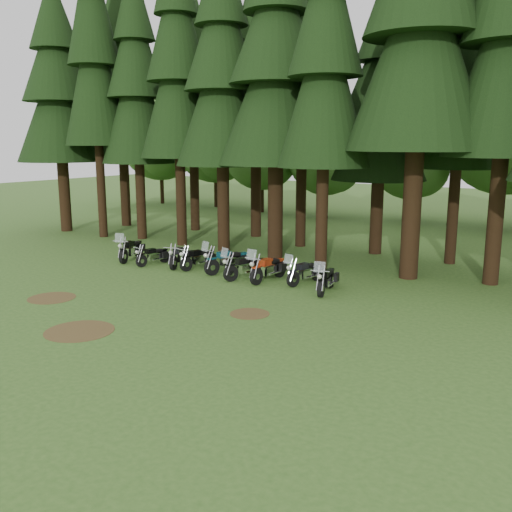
# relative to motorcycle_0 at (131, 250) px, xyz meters

# --- Properties ---
(ground) EXTENTS (120.00, 120.00, 0.00)m
(ground) POSITION_rel_motorcycle_0_xyz_m (5.57, -4.74, -0.52)
(ground) COLOR #335A1F
(ground) RESTS_ON ground
(pine_front_0) EXTENTS (5.49, 5.49, 16.17)m
(pine_front_0) POSITION_rel_motorcycle_0_xyz_m (-10.64, 4.53, 9.16)
(pine_front_0) COLOR black
(pine_front_0) RESTS_ON ground
(pine_front_1) EXTENTS (3.92, 3.92, 19.88)m
(pine_front_1) POSITION_rel_motorcycle_0_xyz_m (-6.72, 4.23, 11.38)
(pine_front_1) COLOR black
(pine_front_1) RESTS_ON ground
(pine_front_2) EXTENTS (4.32, 4.32, 16.22)m
(pine_front_2) POSITION_rel_motorcycle_0_xyz_m (-4.21, 5.08, 9.19)
(pine_front_2) COLOR black
(pine_front_2) RESTS_ON ground
(pine_front_3) EXTENTS (4.32, 4.32, 17.57)m
(pine_front_3) POSITION_rel_motorcycle_0_xyz_m (-0.72, 4.76, 10.00)
(pine_front_3) COLOR black
(pine_front_3) RESTS_ON ground
(pine_front_4) EXTENTS (4.95, 4.95, 16.33)m
(pine_front_4) POSITION_rel_motorcycle_0_xyz_m (2.36, 4.66, 9.26)
(pine_front_4) COLOR black
(pine_front_4) RESTS_ON ground
(pine_front_5) EXTENTS (5.81, 5.81, 16.72)m
(pine_front_5) POSITION_rel_motorcycle_0_xyz_m (5.64, 4.70, 9.48)
(pine_front_5) COLOR black
(pine_front_5) RESTS_ON ground
(pine_front_6) EXTENTS (4.15, 4.15, 16.75)m
(pine_front_6) POSITION_rel_motorcycle_0_xyz_m (9.00, 3.28, 9.51)
(pine_front_6) COLOR black
(pine_front_6) RESTS_ON ground
(pine_back_0) EXTENTS (5.00, 5.00, 17.21)m
(pine_back_0) POSITION_rel_motorcycle_0_xyz_m (-9.11, 8.50, 9.78)
(pine_back_0) COLOR black
(pine_back_0) RESTS_ON ground
(pine_back_1) EXTENTS (4.52, 4.52, 16.22)m
(pine_back_1) POSITION_rel_motorcycle_0_xyz_m (-3.69, 9.60, 9.19)
(pine_back_1) COLOR black
(pine_back_1) RESTS_ON ground
(pine_back_2) EXTENTS (4.85, 4.85, 16.30)m
(pine_back_2) POSITION_rel_motorcycle_0_xyz_m (1.19, 9.66, 9.24)
(pine_back_2) COLOR black
(pine_back_2) RESTS_ON ground
(pine_back_3) EXTENTS (4.35, 4.35, 16.20)m
(pine_back_3) POSITION_rel_motorcycle_0_xyz_m (5.20, 8.20, 9.17)
(pine_back_3) COLOR black
(pine_back_3) RESTS_ON ground
(pine_back_4) EXTENTS (4.94, 4.94, 13.78)m
(pine_back_4) POSITION_rel_motorcycle_0_xyz_m (9.61, 8.50, 7.73)
(pine_back_4) COLOR black
(pine_back_4) RESTS_ON ground
(pine_back_5) EXTENTS (3.94, 3.94, 16.33)m
(pine_back_5) POSITION_rel_motorcycle_0_xyz_m (13.64, 8.11, 9.25)
(pine_back_5) COLOR black
(pine_back_5) RESTS_ON ground
(decid_0) EXTENTS (8.00, 7.78, 10.00)m
(decid_0) POSITION_rel_motorcycle_0_xyz_m (-16.53, 20.52, 5.38)
(decid_0) COLOR black
(decid_0) RESTS_ON ground
(decid_1) EXTENTS (7.91, 7.69, 9.88)m
(decid_1) POSITION_rel_motorcycle_0_xyz_m (-10.42, 21.02, 5.31)
(decid_1) COLOR black
(decid_1) RESTS_ON ground
(decid_2) EXTENTS (6.72, 6.53, 8.40)m
(decid_2) POSITION_rel_motorcycle_0_xyz_m (-4.87, 20.03, 4.43)
(decid_2) COLOR black
(decid_2) RESTS_ON ground
(decid_3) EXTENTS (6.12, 5.95, 7.65)m
(decid_3) POSITION_rel_motorcycle_0_xyz_m (0.85, 20.39, 3.99)
(decid_3) COLOR black
(decid_3) RESTS_ON ground
(decid_4) EXTENTS (5.93, 5.76, 7.41)m
(decid_4) POSITION_rel_motorcycle_0_xyz_m (7.15, 21.58, 3.85)
(decid_4) COLOR black
(decid_4) RESTS_ON ground
(decid_5) EXTENTS (8.45, 8.21, 10.56)m
(decid_5) POSITION_rel_motorcycle_0_xyz_m (13.86, 20.97, 5.71)
(decid_5) COLOR black
(decid_5) RESTS_ON ground
(dirt_patch_0) EXTENTS (1.80, 1.80, 0.01)m
(dirt_patch_0) POSITION_rel_motorcycle_0_xyz_m (2.57, -6.74, -0.52)
(dirt_patch_0) COLOR #4C3D1E
(dirt_patch_0) RESTS_ON ground
(dirt_patch_1) EXTENTS (1.40, 1.40, 0.01)m
(dirt_patch_1) POSITION_rel_motorcycle_0_xyz_m (10.07, -4.24, -0.52)
(dirt_patch_1) COLOR #4C3D1E
(dirt_patch_1) RESTS_ON ground
(dirt_patch_2) EXTENTS (2.20, 2.20, 0.01)m
(dirt_patch_2) POSITION_rel_motorcycle_0_xyz_m (6.57, -8.74, -0.52)
(dirt_patch_2) COLOR #4C3D1E
(dirt_patch_2) RESTS_ON ground
(motorcycle_0) EXTENTS (1.12, 2.44, 1.57)m
(motorcycle_0) POSITION_rel_motorcycle_0_xyz_m (0.00, 0.00, 0.00)
(motorcycle_0) COLOR black
(motorcycle_0) RESTS_ON ground
(motorcycle_1) EXTENTS (0.43, 1.99, 0.81)m
(motorcycle_1) POSITION_rel_motorcycle_0_xyz_m (1.65, -0.15, -0.11)
(motorcycle_1) COLOR black
(motorcycle_1) RESTS_ON ground
(motorcycle_2) EXTENTS (0.89, 2.21, 0.93)m
(motorcycle_2) POSITION_rel_motorcycle_0_xyz_m (2.98, 0.28, -0.05)
(motorcycle_2) COLOR black
(motorcycle_2) RESTS_ON ground
(motorcycle_3) EXTENTS (0.48, 2.20, 0.90)m
(motorcycle_3) POSITION_rel_motorcycle_0_xyz_m (4.04, 0.40, -0.07)
(motorcycle_3) COLOR black
(motorcycle_3) RESTS_ON ground
(motorcycle_4) EXTENTS (1.13, 2.47, 1.59)m
(motorcycle_4) POSITION_rel_motorcycle_0_xyz_m (5.70, 0.43, 0.01)
(motorcycle_4) COLOR black
(motorcycle_4) RESTS_ON ground
(motorcycle_5) EXTENTS (1.08, 2.35, 1.51)m
(motorcycle_5) POSITION_rel_motorcycle_0_xyz_m (7.06, -0.05, -0.02)
(motorcycle_5) COLOR black
(motorcycle_5) RESTS_ON ground
(motorcycle_6) EXTENTS (0.52, 2.50, 1.57)m
(motorcycle_6) POSITION_rel_motorcycle_0_xyz_m (8.08, 0.13, 0.00)
(motorcycle_6) COLOR black
(motorcycle_6) RESTS_ON ground
(motorcycle_7) EXTENTS (0.76, 2.26, 1.42)m
(motorcycle_7) POSITION_rel_motorcycle_0_xyz_m (9.65, 0.58, -0.05)
(motorcycle_7) COLOR black
(motorcycle_7) RESTS_ON ground
(motorcycle_8) EXTENTS (0.79, 2.34, 1.47)m
(motorcycle_8) POSITION_rel_motorcycle_0_xyz_m (11.00, -0.18, -0.03)
(motorcycle_8) COLOR black
(motorcycle_8) RESTS_ON ground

